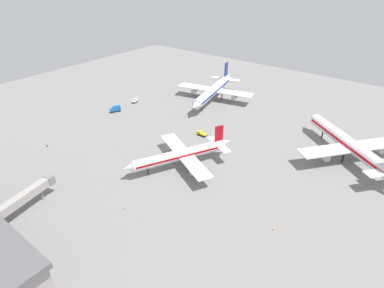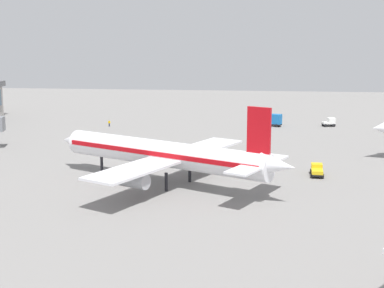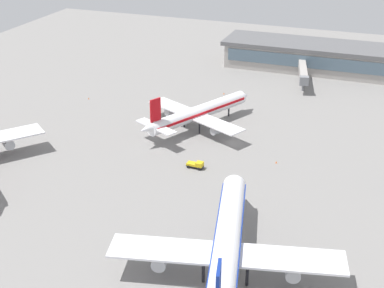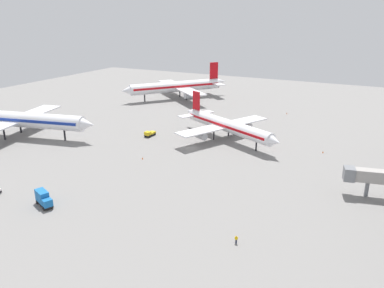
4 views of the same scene
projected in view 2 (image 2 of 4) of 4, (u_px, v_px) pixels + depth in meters
name	position (u px, v px, depth m)	size (l,w,h in m)	color
ground	(213.00, 166.00, 102.44)	(288.00, 288.00, 0.00)	gray
airplane_at_gate	(165.00, 154.00, 89.42)	(35.14, 42.26, 13.82)	white
pushback_tractor	(317.00, 170.00, 95.64)	(4.50, 2.42, 1.90)	black
baggage_tug	(330.00, 122.00, 147.37)	(2.82, 3.54, 2.30)	black
catering_truck	(272.00, 120.00, 147.55)	(3.88, 5.90, 3.30)	black
ground_crew_worker	(109.00, 123.00, 147.37)	(0.44, 0.57, 1.67)	#1E2338
safety_cone_far_side	(258.00, 150.00, 115.83)	(0.44, 0.44, 0.60)	#EA590C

